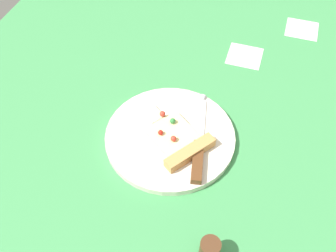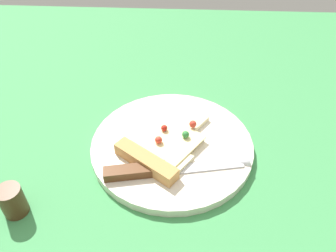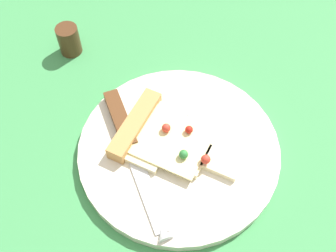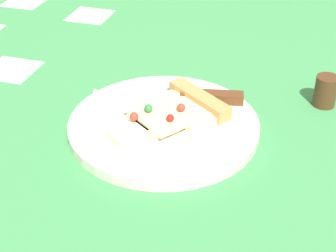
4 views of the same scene
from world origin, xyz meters
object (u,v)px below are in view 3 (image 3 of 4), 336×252
(plate, at_px, (179,150))
(pepper_shaker, at_px, (69,40))
(pizza_slice, at_px, (163,137))
(knife, at_px, (130,145))

(plate, distance_m, pepper_shaker, 0.27)
(pizza_slice, height_order, knife, pizza_slice)
(pepper_shaker, bearing_deg, plate, -147.75)
(plate, relative_size, pepper_shaker, 5.62)
(plate, bearing_deg, pepper_shaker, 32.25)
(plate, bearing_deg, pizza_slice, 54.40)
(knife, bearing_deg, plate, 159.44)
(plate, xyz_separation_m, knife, (0.01, 0.07, 0.01))
(knife, xyz_separation_m, pepper_shaker, (0.22, 0.08, 0.00))
(knife, bearing_deg, pepper_shaker, -81.71)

